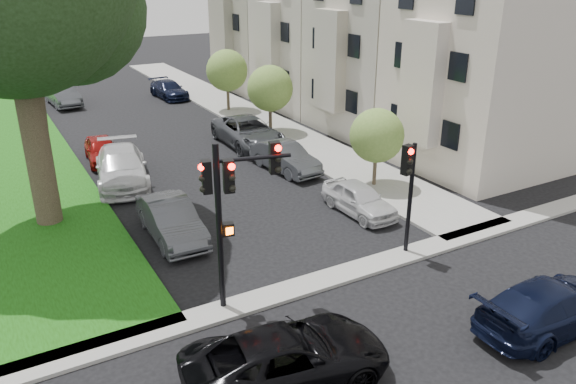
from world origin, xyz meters
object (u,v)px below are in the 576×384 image
car_cross_near (287,358)px  car_cross_far (552,305)px  car_parked_5 (171,220)px  car_parked_0 (359,199)px  car_parked_1 (285,157)px  traffic_signal_secondary (409,179)px  small_tree_a (377,136)px  small_tree_c (227,71)px  car_parked_7 (102,150)px  traffic_signal_main (231,196)px  small_tree_b (270,88)px  car_parked_4 (169,90)px  car_parked_6 (122,167)px  car_parked_2 (248,132)px  car_parked_9 (62,94)px

car_cross_near → car_cross_far: bearing=-95.3°
car_parked_5 → car_parked_0: bearing=-11.0°
car_parked_1 → traffic_signal_secondary: bearing=-100.5°
small_tree_a → small_tree_c: bearing=90.0°
car_parked_1 → small_tree_c: bearing=71.8°
car_cross_far → car_parked_5: bearing=35.0°
small_tree_a → car_cross_far: 11.46m
small_tree_c → car_parked_0: (-2.39, -18.51, -2.18)m
car_cross_far → car_parked_7: (-7.71, 20.82, -0.06)m
traffic_signal_main → car_parked_5: bearing=92.2°
small_tree_b → car_parked_0: (-2.39, -12.26, -2.08)m
small_tree_b → car_cross_near: (-9.90, -19.57, -2.01)m
car_parked_4 → car_parked_5: size_ratio=1.00×
small_tree_a → traffic_signal_main: (-9.60, -5.67, 1.11)m
car_cross_far → car_parked_5: 12.95m
small_tree_b → traffic_signal_main: size_ratio=0.80×
traffic_signal_secondary → car_parked_4: (0.89, 28.25, -2.20)m
car_parked_7 → small_tree_c: bearing=38.7°
car_parked_0 → car_parked_4: car_parked_4 is taller
car_parked_1 → car_cross_far: bearing=-96.3°
car_parked_7 → traffic_signal_secondary: bearing=-60.7°
car_parked_0 → car_parked_5: (-7.41, 1.60, 0.09)m
car_cross_far → car_parked_7: bearing=20.3°
car_parked_4 → car_parked_5: 24.21m
car_parked_7 → car_parked_6: bearing=-83.0°
small_tree_c → car_parked_2: small_tree_c is taller
car_parked_2 → car_parked_4: bearing=91.5°
small_tree_a → car_parked_4: size_ratio=0.82×
car_parked_7 → car_parked_4: bearing=63.6°
small_tree_a → car_parked_4: (-2.24, 22.54, -1.79)m
car_parked_7 → car_cross_near: bearing=-84.4°
traffic_signal_main → car_parked_6: 12.13m
car_parked_4 → car_parked_6: (-7.72, -16.40, 0.15)m
small_tree_c → car_parked_5: 19.66m
traffic_signal_secondary → car_cross_far: bearing=-81.9°
small_tree_b → car_cross_far: 21.49m
car_cross_far → car_parked_1: car_cross_far is taller
small_tree_c → traffic_signal_main: traffic_signal_main is taller
small_tree_c → car_parked_0: small_tree_c is taller
car_cross_near → car_parked_5: 8.91m
car_cross_near → car_parked_1: (7.38, 13.24, -0.01)m
small_tree_c → traffic_signal_secondary: small_tree_c is taller
car_cross_near → car_parked_6: (-0.06, 15.52, 0.09)m
car_parked_1 → car_parked_4: bearing=82.3°
traffic_signal_secondary → car_parked_2: size_ratio=0.71×
car_parked_6 → car_parked_9: size_ratio=1.14×
car_cross_far → car_parked_9: size_ratio=1.01×
car_parked_5 → car_parked_9: 24.47m
car_parked_5 → car_parked_7: car_parked_5 is taller
car_parked_6 → small_tree_a: bearing=-20.7°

